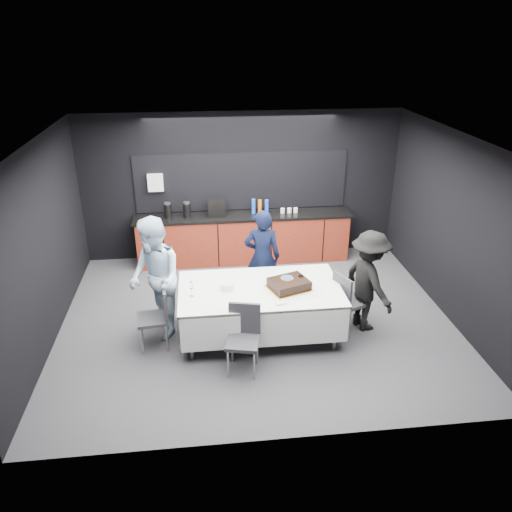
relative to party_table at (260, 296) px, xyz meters
The scene contains 18 objects.
ground 0.76m from the party_table, 90.00° to the left, with size 6.00×6.00×0.00m, color #424348.
room_shell 1.28m from the party_table, 90.00° to the left, with size 6.04×5.04×2.82m.
kitchenette 2.62m from the party_table, 90.35° to the left, with size 4.10×0.64×2.05m.
party_table is the anchor object (origin of this frame).
cake_assembly 0.46m from the party_table, ahead, with size 0.68×0.61×0.17m.
plate_stack 0.51m from the party_table, behind, with size 0.20×0.20×0.10m, color white.
loose_plate_near 0.63m from the party_table, 132.56° to the right, with size 0.18×0.18×0.01m, color white.
loose_plate_right_a 0.74m from the party_table, ahead, with size 0.22×0.22×0.01m, color white.
loose_plate_right_b 0.82m from the party_table, 17.85° to the right, with size 0.19×0.19×0.01m, color white.
loose_plate_far 0.36m from the party_table, 65.31° to the left, with size 0.22×0.22×0.01m, color white.
fork_pile 0.55m from the party_table, 64.41° to the right, with size 0.16×0.10×0.02m, color white.
champagne_flute 1.03m from the party_table, behind, with size 0.06×0.06×0.22m.
chair_left 1.47m from the party_table, behind, with size 0.47×0.47×0.92m.
chair_right 1.30m from the party_table, ahead, with size 0.55×0.55×0.92m.
chair_near 0.83m from the party_table, 112.14° to the right, with size 0.50×0.50×0.92m.
person_center 1.00m from the party_table, 80.93° to the left, with size 0.58×0.38×1.60m, color black.
person_left 1.52m from the party_table, behind, with size 0.88×0.69×1.82m, color silver.
person_right 1.62m from the party_table, ahead, with size 1.00×0.58×1.55m, color black.
Camera 1 is at (-0.77, -6.62, 4.22)m, focal length 35.00 mm.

